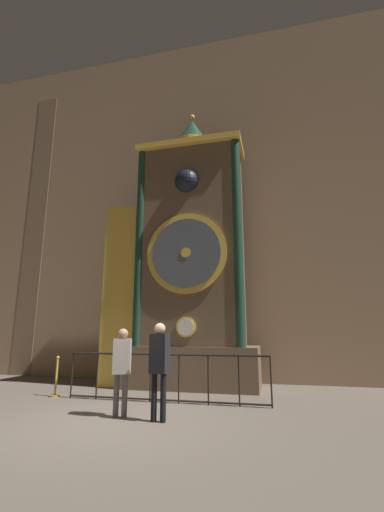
{
  "coord_description": "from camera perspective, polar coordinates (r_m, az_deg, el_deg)",
  "views": [
    {
      "loc": [
        3.02,
        -6.34,
        1.62
      ],
      "look_at": [
        0.47,
        4.04,
        3.99
      ],
      "focal_mm": 24.0,
      "sensor_mm": 36.0,
      "label": 1
    }
  ],
  "objects": [
    {
      "name": "stanchion_post",
      "position": [
        10.06,
        -21.75,
        -19.08
      ],
      "size": [
        0.28,
        0.28,
        1.0
      ],
      "color": "#B28E33",
      "rests_on": "ground_plane"
    },
    {
      "name": "ground_plane",
      "position": [
        7.21,
        -12.61,
        -25.23
      ],
      "size": [
        28.0,
        28.0,
        0.0
      ],
      "primitive_type": "plane",
      "color": "brown"
    },
    {
      "name": "clock_tower",
      "position": [
        10.96,
        -1.79,
        -1.07
      ],
      "size": [
        4.78,
        1.83,
        9.09
      ],
      "color": "brown",
      "rests_on": "ground_plane"
    },
    {
      "name": "cathedral_back_wall",
      "position": [
        13.25,
        -0.84,
        9.72
      ],
      "size": [
        24.0,
        0.32,
        13.28
      ],
      "color": "#997A5B",
      "rests_on": "ground_plane"
    },
    {
      "name": "visitor_near",
      "position": [
        7.3,
        -11.61,
        -17.06
      ],
      "size": [
        0.39,
        0.31,
        1.68
      ],
      "rotation": [
        0.0,
        0.0,
        0.29
      ],
      "color": "#58554F",
      "rests_on": "ground_plane"
    },
    {
      "name": "railing_fence",
      "position": [
        8.61,
        -4.6,
        -19.16
      ],
      "size": [
        4.97,
        0.05,
        1.11
      ],
      "color": "black",
      "rests_on": "ground_plane"
    },
    {
      "name": "visitor_far",
      "position": [
        6.83,
        -5.47,
        -17.0
      ],
      "size": [
        0.37,
        0.27,
        1.79
      ],
      "rotation": [
        0.0,
        0.0,
        -0.14
      ],
      "color": "black",
      "rests_on": "ground_plane"
    }
  ]
}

